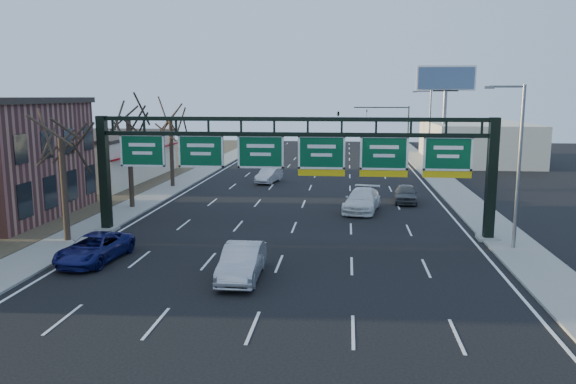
# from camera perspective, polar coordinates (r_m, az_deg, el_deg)

# --- Properties ---
(ground) EXTENTS (160.00, 160.00, 0.00)m
(ground) POSITION_cam_1_polar(r_m,az_deg,el_deg) (26.82, -1.44, -8.53)
(ground) COLOR black
(ground) RESTS_ON ground
(sidewalk_left) EXTENTS (3.00, 120.00, 0.12)m
(sidewalk_left) POSITION_cam_1_polar(r_m,az_deg,el_deg) (48.76, -13.39, -0.38)
(sidewalk_left) COLOR gray
(sidewalk_left) RESTS_ON ground
(sidewalk_right) EXTENTS (3.00, 120.00, 0.12)m
(sidewalk_right) POSITION_cam_1_polar(r_m,az_deg,el_deg) (46.98, 17.55, -0.95)
(sidewalk_right) COLOR gray
(sidewalk_right) RESTS_ON ground
(dirt_strip_left) EXTENTS (21.00, 120.00, 0.06)m
(dirt_strip_left) POSITION_cam_1_polar(r_m,az_deg,el_deg) (54.04, -25.68, -0.14)
(dirt_strip_left) COLOR #473D2B
(dirt_strip_left) RESTS_ON ground
(lane_markings) EXTENTS (21.60, 120.00, 0.01)m
(lane_markings) POSITION_cam_1_polar(r_m,az_deg,el_deg) (46.14, 1.79, -0.75)
(lane_markings) COLOR white
(lane_markings) RESTS_ON ground
(sign_gantry) EXTENTS (24.60, 1.20, 7.20)m
(sign_gantry) POSITION_cam_1_polar(r_m,az_deg,el_deg) (33.61, 0.57, 3.29)
(sign_gantry) COLOR black
(sign_gantry) RESTS_ON ground
(cream_strip) EXTENTS (10.90, 18.40, 4.70)m
(cream_strip) POSITION_cam_1_polar(r_m,az_deg,el_deg) (59.96, -18.49, 3.46)
(cream_strip) COLOR beige
(cream_strip) RESTS_ON ground
(building_right_distant) EXTENTS (12.00, 20.00, 5.00)m
(building_right_distant) POSITION_cam_1_polar(r_m,az_deg,el_deg) (77.30, 18.53, 4.86)
(building_right_distant) COLOR beige
(building_right_distant) RESTS_ON ground
(tree_gantry) EXTENTS (3.60, 3.60, 8.48)m
(tree_gantry) POSITION_cam_1_polar(r_m,az_deg,el_deg) (34.31, -22.20, 6.87)
(tree_gantry) COLOR #33271C
(tree_gantry) RESTS_ON sidewalk_left
(tree_mid) EXTENTS (3.60, 3.60, 9.24)m
(tree_mid) POSITION_cam_1_polar(r_m,az_deg,el_deg) (43.37, -16.00, 8.64)
(tree_mid) COLOR #33271C
(tree_mid) RESTS_ON sidewalk_left
(tree_far) EXTENTS (3.60, 3.60, 8.86)m
(tree_far) POSITION_cam_1_polar(r_m,az_deg,el_deg) (52.79, -11.90, 8.54)
(tree_far) COLOR #33271C
(tree_far) RESTS_ON sidewalk_left
(streetlight_near) EXTENTS (2.15, 0.22, 9.00)m
(streetlight_near) POSITION_cam_1_polar(r_m,az_deg,el_deg) (32.73, 22.24, 3.19)
(streetlight_near) COLOR slate
(streetlight_near) RESTS_ON sidewalk_right
(streetlight_far) EXTENTS (2.15, 0.22, 9.00)m
(streetlight_far) POSITION_cam_1_polar(r_m,az_deg,el_deg) (65.97, 14.08, 6.57)
(streetlight_far) COLOR slate
(streetlight_far) RESTS_ON sidewalk_right
(billboard_right) EXTENTS (7.00, 0.50, 12.00)m
(billboard_right) POSITION_cam_1_polar(r_m,az_deg,el_deg) (71.20, 15.70, 9.92)
(billboard_right) COLOR slate
(billboard_right) RESTS_ON ground
(traffic_signal_mast) EXTENTS (10.16, 0.54, 7.00)m
(traffic_signal_mast) POSITION_cam_1_polar(r_m,az_deg,el_deg) (80.34, 7.78, 7.59)
(traffic_signal_mast) COLOR black
(traffic_signal_mast) RESTS_ON ground
(car_blue_suv) EXTENTS (2.81, 5.23, 1.40)m
(car_blue_suv) POSITION_cam_1_polar(r_m,az_deg,el_deg) (30.59, -19.06, -5.40)
(car_blue_suv) COLOR navy
(car_blue_suv) RESTS_ON ground
(car_silver_sedan) EXTENTS (1.75, 4.85, 1.59)m
(car_silver_sedan) POSITION_cam_1_polar(r_m,az_deg,el_deg) (26.32, -4.70, -7.11)
(car_silver_sedan) COLOR #ABABB0
(car_silver_sedan) RESTS_ON ground
(car_white_wagon) EXTENTS (3.23, 5.92, 1.63)m
(car_white_wagon) POSITION_cam_1_polar(r_m,az_deg,el_deg) (41.70, 7.54, -0.83)
(car_white_wagon) COLOR white
(car_white_wagon) RESTS_ON ground
(car_grey_far) EXTENTS (1.98, 4.32, 1.44)m
(car_grey_far) POSITION_cam_1_polar(r_m,az_deg,el_deg) (45.66, 11.87, -0.16)
(car_grey_far) COLOR #45474A
(car_grey_far) RESTS_ON ground
(car_silver_distant) EXTENTS (2.33, 4.47, 1.40)m
(car_silver_distant) POSITION_cam_1_polar(r_m,az_deg,el_deg) (54.93, -1.97, 1.68)
(car_silver_distant) COLOR silver
(car_silver_distant) RESTS_ON ground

